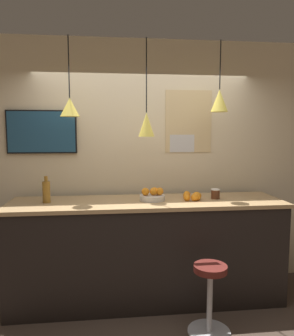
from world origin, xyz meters
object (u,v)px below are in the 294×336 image
bar_stool (210,292)px  fruit_bowl (153,195)px  spread_jar (215,194)px  mounted_tv (42,132)px  juice_bottle (46,191)px

bar_stool → fruit_bowl: bearing=122.3°
spread_jar → mounted_tv: bearing=167.8°
mounted_tv → juice_bottle: bearing=-75.5°
spread_jar → bar_stool: bearing=-110.7°
fruit_bowl → juice_bottle: (-1.11, 0.00, 0.07)m
juice_bottle → spread_jar: size_ratio=2.58×
spread_jar → mounted_tv: mounted_tv is taller
fruit_bowl → mounted_tv: 1.45m
juice_bottle → fruit_bowl: bearing=-0.0°
fruit_bowl → juice_bottle: juice_bottle is taller
bar_stool → spread_jar: spread_jar is taller
bar_stool → spread_jar: (0.26, 0.69, 0.76)m
fruit_bowl → mounted_tv: (-1.21, 0.41, 0.68)m
juice_bottle → spread_jar: juice_bottle is taller
fruit_bowl → juice_bottle: bearing=180.0°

